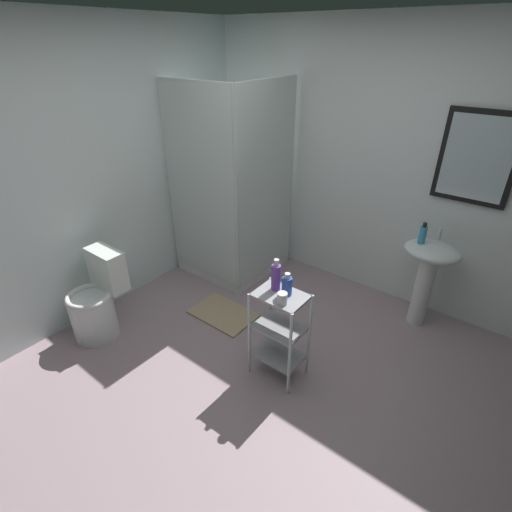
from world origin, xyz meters
TOP-DOWN VIEW (x-y plane):
  - ground_plane at (0.00, 0.00)m, footprint 4.20×4.20m
  - wall_back at (0.01, 1.85)m, footprint 4.20×0.14m
  - wall_left at (-1.85, 0.00)m, footprint 0.10×4.20m
  - shower_stall at (-1.23, 1.19)m, footprint 0.92×0.92m
  - pedestal_sink at (0.68, 1.52)m, footprint 0.46×0.37m
  - sink_faucet at (0.68, 1.64)m, footprint 0.03×0.03m
  - toilet at (-1.48, -0.33)m, footprint 0.37×0.49m
  - storage_cart at (0.03, 0.23)m, footprint 0.38×0.28m
  - hand_soap_bottle at (0.58, 1.49)m, footprint 0.06×0.06m
  - conditioner_bottle_purple at (-0.04, 0.27)m, footprint 0.07×0.07m
  - shampoo_bottle_blue at (0.06, 0.26)m, footprint 0.07×0.07m
  - rinse_cup at (0.10, 0.15)m, footprint 0.07×0.07m
  - bath_mat at (-0.79, 0.51)m, footprint 0.60×0.40m

SIDE VIEW (x-z plane):
  - ground_plane at x=0.00m, z-range -0.02..0.00m
  - bath_mat at x=-0.79m, z-range 0.00..0.02m
  - toilet at x=-1.48m, z-range -0.07..0.69m
  - storage_cart at x=0.03m, z-range 0.07..0.81m
  - shower_stall at x=-1.23m, z-range -0.54..1.46m
  - pedestal_sink at x=0.68m, z-range 0.17..0.98m
  - rinse_cup at x=0.10m, z-range 0.74..0.83m
  - shampoo_bottle_blue at x=0.06m, z-range 0.73..0.90m
  - conditioner_bottle_purple at x=-0.04m, z-range 0.72..0.97m
  - sink_faucet at x=0.68m, z-range 0.81..0.91m
  - hand_soap_bottle at x=0.58m, z-range 0.80..0.98m
  - wall_left at x=-1.85m, z-range 0.00..2.50m
  - wall_back at x=0.01m, z-range 0.00..2.50m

